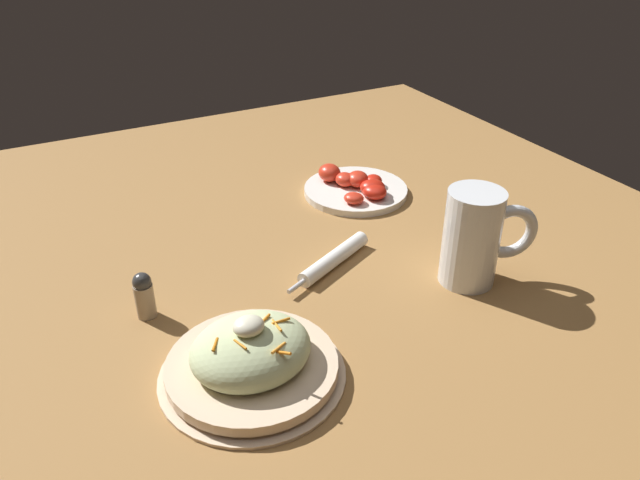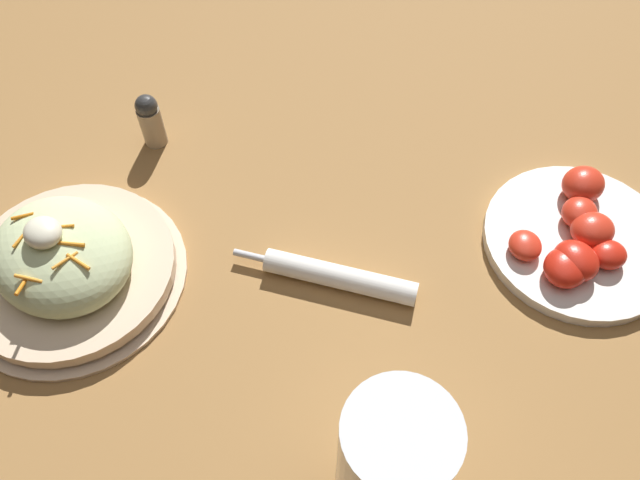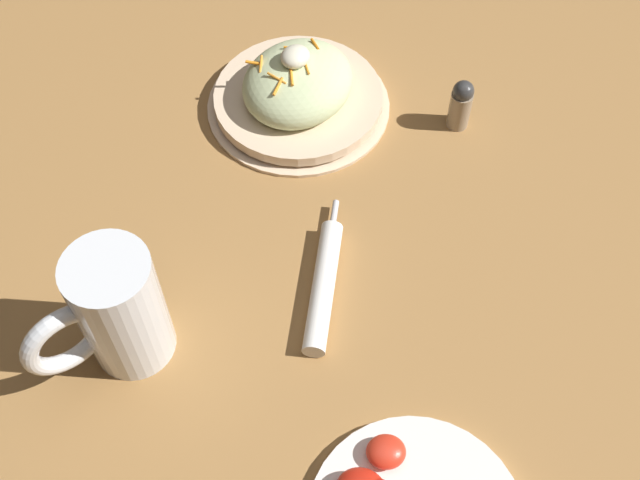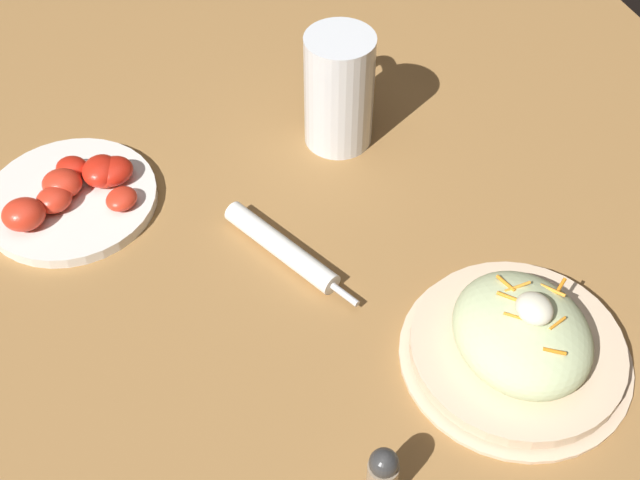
{
  "view_description": "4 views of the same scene",
  "coord_description": "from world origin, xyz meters",
  "px_view_note": "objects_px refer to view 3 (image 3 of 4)",
  "views": [
    {
      "loc": [
        -0.36,
        -0.79,
        0.54
      ],
      "look_at": [
        0.0,
        -0.1,
        0.08
      ],
      "focal_mm": 34.69,
      "sensor_mm": 36.0,
      "label": 1
    },
    {
      "loc": [
        0.26,
        -0.33,
        0.57
      ],
      "look_at": [
        0.03,
        -0.07,
        0.07
      ],
      "focal_mm": 35.5,
      "sensor_mm": 36.0,
      "label": 2
    },
    {
      "loc": [
        0.42,
        0.18,
        0.76
      ],
      "look_at": [
        0.02,
        -0.08,
        0.05
      ],
      "focal_mm": 44.75,
      "sensor_mm": 36.0,
      "label": 3
    },
    {
      "loc": [
        -0.54,
        0.11,
        0.71
      ],
      "look_at": [
        0.01,
        -0.09,
        0.05
      ],
      "focal_mm": 46.95,
      "sensor_mm": 36.0,
      "label": 4
    }
  ],
  "objects_px": {
    "salad_plate": "(298,91)",
    "napkin_roll": "(324,285)",
    "salt_shaker": "(461,104)",
    "beer_mug": "(118,314)"
  },
  "relations": [
    {
      "from": "salad_plate",
      "to": "napkin_roll",
      "type": "distance_m",
      "value": 0.28
    },
    {
      "from": "salt_shaker",
      "to": "salad_plate",
      "type": "bearing_deg",
      "value": -65.23
    },
    {
      "from": "salad_plate",
      "to": "napkin_roll",
      "type": "relative_size",
      "value": 1.28
    },
    {
      "from": "beer_mug",
      "to": "salt_shaker",
      "type": "bearing_deg",
      "value": 163.11
    },
    {
      "from": "napkin_roll",
      "to": "salt_shaker",
      "type": "bearing_deg",
      "value": 178.31
    },
    {
      "from": "salad_plate",
      "to": "salt_shaker",
      "type": "relative_size",
      "value": 3.28
    },
    {
      "from": "beer_mug",
      "to": "salt_shaker",
      "type": "relative_size",
      "value": 2.11
    },
    {
      "from": "salt_shaker",
      "to": "napkin_roll",
      "type": "bearing_deg",
      "value": -1.69
    },
    {
      "from": "beer_mug",
      "to": "napkin_roll",
      "type": "xyz_separation_m",
      "value": [
        -0.17,
        0.13,
        -0.06
      ]
    },
    {
      "from": "salad_plate",
      "to": "napkin_roll",
      "type": "height_order",
      "value": "salad_plate"
    }
  ]
}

